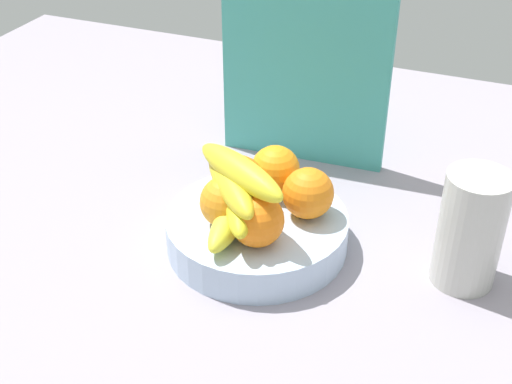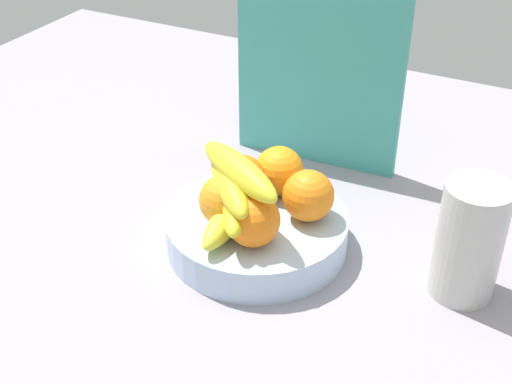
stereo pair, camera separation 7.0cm
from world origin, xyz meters
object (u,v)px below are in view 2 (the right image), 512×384
object	(u,v)px
orange_front_left	(280,171)
thermos_tumbler	(469,241)
orange_front_right	(241,180)
banana_bunch	(235,192)
orange_back_right	(308,196)
orange_center	(225,200)
orange_back_left	(253,220)
cutting_board	(319,62)
fruit_bowl	(256,231)

from	to	relation	value
orange_front_left	thermos_tumbler	bearing A→B (deg)	-7.09
orange_front_right	thermos_tumbler	world-z (taller)	thermos_tumbler
banana_bunch	thermos_tumbler	world-z (taller)	thermos_tumbler
orange_front_right	orange_back_right	world-z (taller)	same
orange_front_left	orange_front_right	xyz separation A→B (cm)	(-3.89, -4.64, 0.00)
orange_front_left	orange_back_right	size ratio (longest dim) A/B	1.00
orange_center	orange_back_left	bearing A→B (deg)	-23.34
orange_back_left	orange_back_right	bearing A→B (deg)	64.35
orange_center	orange_back_right	bearing A→B (deg)	32.85
orange_back_left	cutting_board	xyz separation A→B (cm)	(-4.69, 32.29, 9.21)
banana_bunch	orange_back_right	bearing A→B (deg)	35.81
cutting_board	banana_bunch	bearing A→B (deg)	-91.82
fruit_bowl	orange_front_left	world-z (taller)	orange_front_left
thermos_tumbler	orange_back_right	bearing A→B (deg)	-178.44
cutting_board	fruit_bowl	bearing A→B (deg)	-88.11
thermos_tumbler	cutting_board	bearing A→B (deg)	143.14
banana_bunch	thermos_tumbler	size ratio (longest dim) A/B	1.10
orange_back_left	thermos_tumbler	distance (cm)	27.69
thermos_tumbler	orange_front_left	bearing A→B (deg)	172.91
orange_back_left	orange_front_left	bearing A→B (deg)	99.61
orange_front_right	orange_back_right	distance (cm)	10.19
orange_back_left	orange_center	bearing A→B (deg)	156.66
fruit_bowl	orange_back_right	world-z (taller)	orange_back_right
orange_back_right	banana_bunch	world-z (taller)	banana_bunch
fruit_bowl	orange_center	bearing A→B (deg)	-133.33
orange_center	thermos_tumbler	bearing A→B (deg)	12.18
orange_front_left	thermos_tumbler	distance (cm)	28.49
orange_front_left	orange_front_right	world-z (taller)	same
orange_center	banana_bunch	world-z (taller)	banana_bunch
orange_front_left	orange_front_right	bearing A→B (deg)	-129.97
banana_bunch	cutting_board	distance (cm)	30.58
fruit_bowl	orange_back_left	size ratio (longest dim) A/B	3.57
orange_front_right	orange_center	distance (cm)	5.72
orange_front_left	banana_bunch	bearing A→B (deg)	-101.02
fruit_bowl	banana_bunch	world-z (taller)	banana_bunch
orange_back_left	banana_bunch	bearing A→B (deg)	147.15
fruit_bowl	orange_back_right	size ratio (longest dim) A/B	3.57
fruit_bowl	orange_center	xyz separation A→B (cm)	(-3.07, -3.25, 6.21)
orange_front_left	banana_bunch	distance (cm)	10.38
orange_front_left	thermos_tumbler	size ratio (longest dim) A/B	0.44
fruit_bowl	orange_back_right	distance (cm)	9.51
fruit_bowl	orange_front_right	distance (cm)	7.58
orange_front_left	orange_back_left	size ratio (longest dim) A/B	1.00
orange_front_right	cutting_board	world-z (taller)	cutting_board
orange_back_left	thermos_tumbler	size ratio (longest dim) A/B	0.44
orange_back_left	orange_back_right	distance (cm)	9.54
orange_front_left	orange_front_right	size ratio (longest dim) A/B	1.00
orange_back_right	thermos_tumbler	distance (cm)	22.00
fruit_bowl	thermos_tumbler	bearing A→B (deg)	7.13
orange_front_right	orange_back_right	size ratio (longest dim) A/B	1.00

